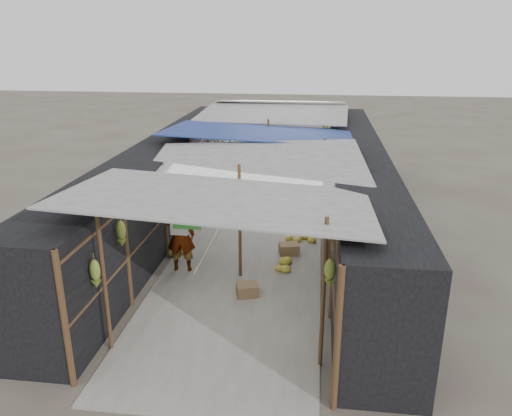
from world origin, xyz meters
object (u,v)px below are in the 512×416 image
at_px(shopper_blue, 256,165).
at_px(crate_near, 247,290).
at_px(vendor_elderly, 181,235).
at_px(black_basin, 319,185).
at_px(vendor_seated, 319,178).

bearing_deg(shopper_blue, crate_near, -116.02).
bearing_deg(crate_near, shopper_blue, 78.00).
bearing_deg(vendor_elderly, black_basin, -117.49).
relative_size(crate_near, shopper_blue, 0.25).
bearing_deg(black_basin, crate_near, -99.91).
height_order(crate_near, vendor_elderly, vendor_elderly).
xyz_separation_m(vendor_elderly, vendor_seated, (3.08, 6.48, -0.37)).
bearing_deg(black_basin, vendor_seated, -90.00).
distance_m(crate_near, vendor_elderly, 2.09).
bearing_deg(crate_near, vendor_seated, 61.57).
bearing_deg(vendor_seated, crate_near, -18.19).
bearing_deg(black_basin, vendor_elderly, -113.50).
distance_m(black_basin, vendor_elderly, 7.77).
bearing_deg(vendor_seated, shopper_blue, -99.49).
xyz_separation_m(black_basin, shopper_blue, (-2.17, -0.53, 0.80)).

